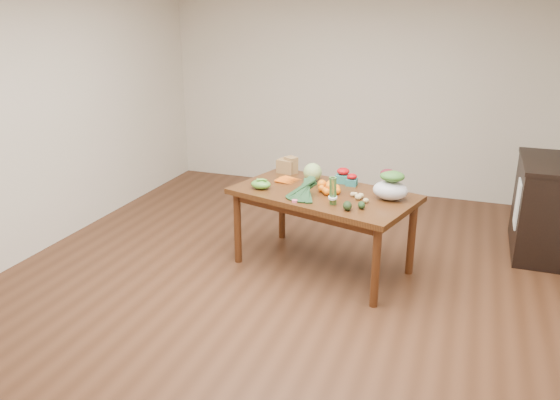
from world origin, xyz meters
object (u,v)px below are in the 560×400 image
(cabinet, at_px, (543,207))
(kale_bunch, at_px, (301,190))
(dining_table, at_px, (323,230))
(cabbage, at_px, (313,172))
(mandarin_cluster, at_px, (329,188))
(paper_bag, at_px, (287,165))
(asparagus_bundle, at_px, (333,191))
(salad_bag, at_px, (391,187))

(cabinet, xyz_separation_m, kale_bunch, (-2.08, -1.33, 0.36))
(dining_table, distance_m, cabbage, 0.58)
(dining_table, relative_size, cabbage, 9.11)
(dining_table, height_order, cabbage, cabbage)
(cabbage, bearing_deg, cabinet, 20.42)
(cabinet, xyz_separation_m, cabbage, (-2.14, -0.80, 0.37))
(mandarin_cluster, bearing_deg, cabinet, 30.45)
(cabinet, height_order, paper_bag, cabinet)
(cabinet, bearing_deg, cabbage, -159.58)
(cabbage, bearing_deg, paper_bag, 151.27)
(cabbage, relative_size, asparagus_bundle, 0.70)
(dining_table, bearing_deg, asparagus_bundle, -46.26)
(asparagus_bundle, distance_m, salad_bag, 0.53)
(kale_bunch, bearing_deg, asparagus_bundle, 5.34)
(cabinet, relative_size, mandarin_cluster, 5.67)
(salad_bag, bearing_deg, cabinet, 38.72)
(dining_table, relative_size, paper_bag, 6.85)
(cabinet, xyz_separation_m, asparagus_bundle, (-1.79, -1.38, 0.40))
(kale_bunch, height_order, asparagus_bundle, asparagus_bundle)
(cabbage, height_order, kale_bunch, cabbage)
(paper_bag, distance_m, kale_bunch, 0.81)
(salad_bag, bearing_deg, mandarin_cluster, -177.09)
(cabinet, height_order, mandarin_cluster, cabinet)
(dining_table, distance_m, salad_bag, 0.77)
(kale_bunch, bearing_deg, dining_table, 76.92)
(asparagus_bundle, xyz_separation_m, salad_bag, (0.43, 0.30, -0.01))
(asparagus_bundle, bearing_deg, mandarin_cluster, 127.00)
(dining_table, bearing_deg, paper_bag, 153.68)
(paper_bag, bearing_deg, kale_bunch, -61.89)
(kale_bunch, height_order, salad_bag, salad_bag)
(cabinet, relative_size, paper_bag, 4.37)
(cabinet, height_order, kale_bunch, cabinet)
(cabinet, bearing_deg, paper_bag, -165.91)
(asparagus_bundle, bearing_deg, paper_bag, 147.17)
(kale_bunch, distance_m, asparagus_bundle, 0.30)
(kale_bunch, bearing_deg, cabinet, 48.39)
(mandarin_cluster, distance_m, asparagus_bundle, 0.30)
(cabinet, height_order, cabbage, cabinet)
(cabinet, bearing_deg, dining_table, -150.87)
(paper_bag, distance_m, asparagus_bundle, 1.02)
(dining_table, xyz_separation_m, asparagus_bundle, (0.16, -0.30, 0.50))
(kale_bunch, relative_size, asparagus_bundle, 1.60)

